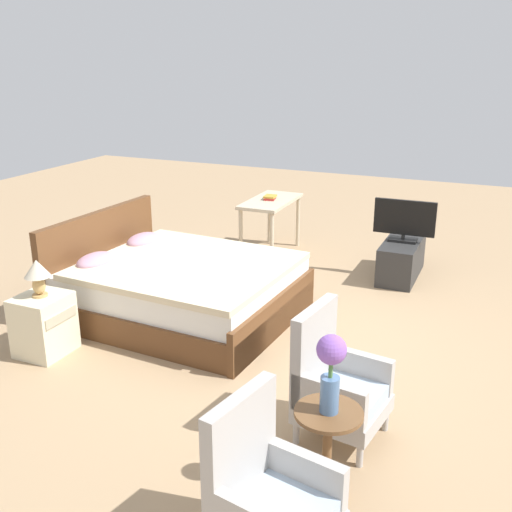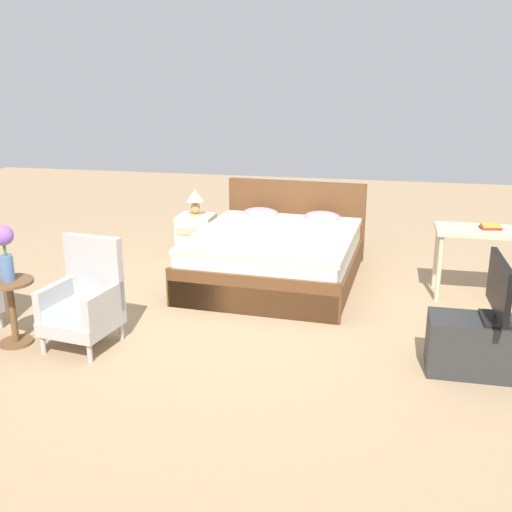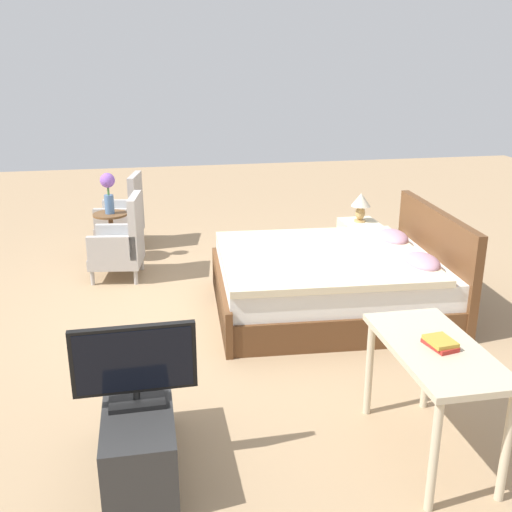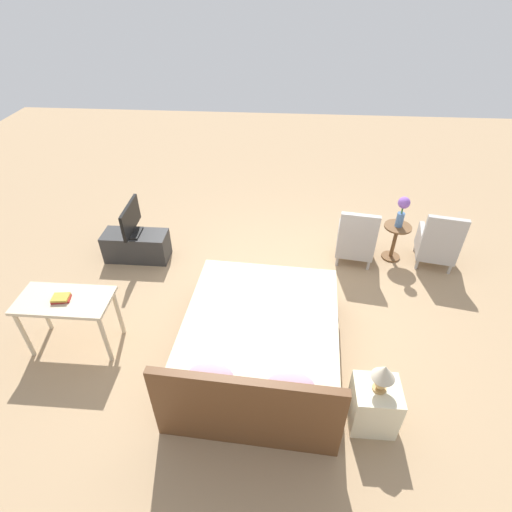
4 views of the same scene
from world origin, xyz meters
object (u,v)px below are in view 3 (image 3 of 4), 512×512
object	(u,v)px
armchair_by_window_left	(124,217)
vanity_desk	(435,363)
side_table	(112,231)
table_lamp	(361,203)
bed	(334,281)
book_stack	(440,343)
flower_vase	(108,189)
nightstand	(358,244)
armchair_by_window_right	(121,245)
tv_flatscreen	(135,365)
tv_stand	(140,435)

from	to	relation	value
armchair_by_window_left	vanity_desk	distance (m)	5.06
side_table	table_lamp	bearing A→B (deg)	75.19
bed	book_stack	size ratio (longest dim) A/B	10.19
side_table	vanity_desk	size ratio (longest dim) A/B	0.55
vanity_desk	flower_vase	bearing A→B (deg)	-153.50
side_table	nightstand	bearing A→B (deg)	75.18
flower_vase	vanity_desk	world-z (taller)	flower_vase
armchair_by_window_right	side_table	size ratio (longest dim) A/B	1.60
flower_vase	tv_flatscreen	distance (m)	3.93
armchair_by_window_right	side_table	world-z (taller)	armchair_by_window_right
flower_vase	bed	bearing A→B (deg)	48.30
flower_vase	vanity_desk	xyz separation A→B (m)	(4.09, 2.04, -0.25)
tv_stand	tv_flatscreen	bearing A→B (deg)	1.02
armchair_by_window_right	book_stack	size ratio (longest dim) A/B	4.23
side_table	tv_flatscreen	world-z (taller)	tv_flatscreen
armchair_by_window_left	armchair_by_window_right	distance (m)	1.19
flower_vase	nightstand	distance (m)	2.96
armchair_by_window_left	nightstand	world-z (taller)	armchair_by_window_left
bed	armchair_by_window_left	xyz separation A→B (m)	(-2.49, -2.01, 0.08)
armchair_by_window_left	nightstand	bearing A→B (deg)	63.60
side_table	nightstand	size ratio (longest dim) A/B	1.08
armchair_by_window_right	tv_flatscreen	world-z (taller)	tv_flatscreen
armchair_by_window_left	vanity_desk	size ratio (longest dim) A/B	0.88
vanity_desk	tv_flatscreen	bearing A→B (deg)	-95.86
bed	side_table	world-z (taller)	bed
flower_vase	tv_stand	size ratio (longest dim) A/B	0.50
armchair_by_window_left	table_lamp	bearing A→B (deg)	63.60
armchair_by_window_right	flower_vase	xyz separation A→B (m)	(-0.60, -0.13, 0.49)
book_stack	flower_vase	bearing A→B (deg)	-153.40
bed	flower_vase	size ratio (longest dim) A/B	4.65
side_table	book_stack	xyz separation A→B (m)	(4.10, 2.06, 0.39)
armchair_by_window_left	tv_stand	bearing A→B (deg)	2.19
side_table	book_stack	distance (m)	4.61
tv_flatscreen	side_table	bearing A→B (deg)	-175.59
book_stack	tv_flatscreen	bearing A→B (deg)	-96.18
armchair_by_window_left	book_stack	xyz separation A→B (m)	(4.69, 1.93, 0.38)
table_lamp	book_stack	size ratio (longest dim) A/B	1.52
armchair_by_window_left	book_stack	distance (m)	5.08
flower_vase	table_lamp	size ratio (longest dim) A/B	1.45
armchair_by_window_right	vanity_desk	distance (m)	3.98
table_lamp	book_stack	world-z (taller)	table_lamp
armchair_by_window_left	table_lamp	distance (m)	3.01
tv_stand	tv_flatscreen	xyz separation A→B (m)	(0.00, 0.00, 0.47)
armchair_by_window_right	nightstand	world-z (taller)	armchair_by_window_right
bed	nightstand	size ratio (longest dim) A/B	4.14
armchair_by_window_right	book_stack	world-z (taller)	armchair_by_window_right
tv_stand	side_table	bearing A→B (deg)	-175.59
armchair_by_window_left	book_stack	size ratio (longest dim) A/B	4.23
armchair_by_window_left	tv_flatscreen	size ratio (longest dim) A/B	1.31
armchair_by_window_right	tv_flatscreen	bearing A→B (deg)	2.97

